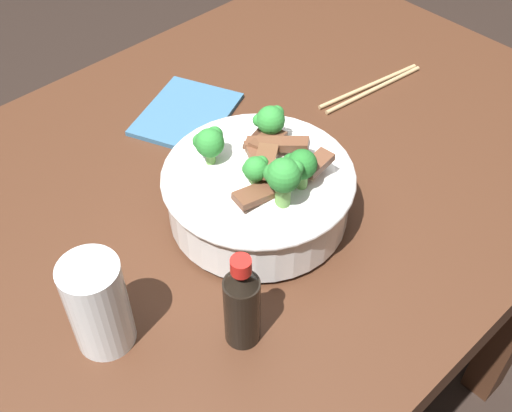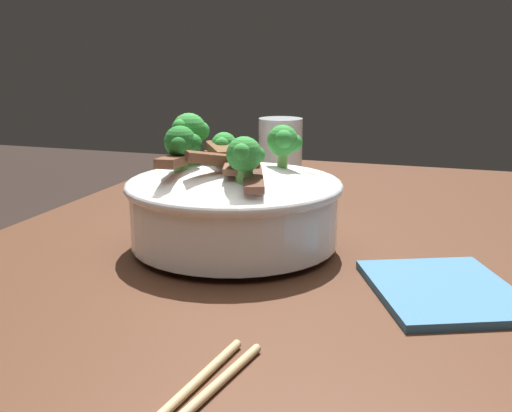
% 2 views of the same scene
% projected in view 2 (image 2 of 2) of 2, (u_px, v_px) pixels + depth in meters
% --- Properties ---
extents(dining_table, '(1.22, 0.78, 0.82)m').
position_uv_depth(dining_table, '(293.00, 363.00, 0.73)').
color(dining_table, '#472819').
rests_on(dining_table, ground).
extents(rice_bowl, '(0.25, 0.25, 0.15)m').
position_uv_depth(rice_bowl, '(233.00, 201.00, 0.71)').
color(rice_bowl, white).
rests_on(rice_bowl, dining_table).
extents(drinking_glass, '(0.07, 0.07, 0.12)m').
position_uv_depth(drinking_glass, '(280.00, 164.00, 0.95)').
color(drinking_glass, white).
rests_on(drinking_glass, dining_table).
extents(soy_sauce_bottle, '(0.04, 0.04, 0.14)m').
position_uv_depth(soy_sauce_bottle, '(187.00, 170.00, 0.88)').
color(soy_sauce_bottle, black).
rests_on(soy_sauce_bottle, dining_table).
extents(folded_napkin, '(0.20, 0.18, 0.01)m').
position_uv_depth(folded_napkin, '(444.00, 290.00, 0.59)').
color(folded_napkin, '#386689').
rests_on(folded_napkin, dining_table).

